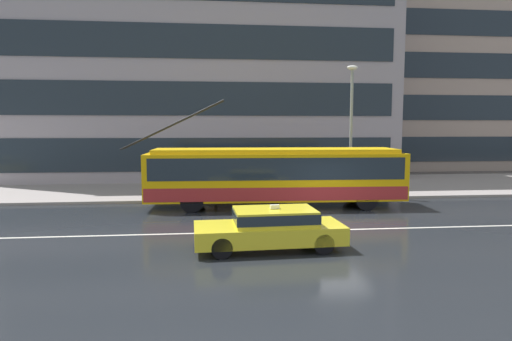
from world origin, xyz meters
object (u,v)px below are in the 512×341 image
at_px(taxi_oncoming_near, 271,227).
at_px(bus_shelter, 225,162).
at_px(pedestrian_at_shelter, 279,165).
at_px(trolleybus, 276,175).
at_px(pedestrian_walking_past, 243,163).
at_px(pedestrian_approaching_curb, 216,166).
at_px(street_lamp, 351,119).

height_order(taxi_oncoming_near, bus_shelter, bus_shelter).
bearing_deg(pedestrian_at_shelter, trolleybus, -102.88).
xyz_separation_m(trolleybus, pedestrian_walking_past, (-1.21, 4.43, 0.22)).
bearing_deg(taxi_oncoming_near, trolleybus, 80.41).
bearing_deg(pedestrian_approaching_curb, pedestrian_walking_past, 39.02).
xyz_separation_m(pedestrian_at_shelter, pedestrian_approaching_curb, (-3.34, 0.70, -0.10)).
height_order(bus_shelter, pedestrian_at_shelter, bus_shelter).
relative_size(trolleybus, bus_shelter, 3.35).
bearing_deg(taxi_oncoming_near, pedestrian_approaching_curb, 98.94).
distance_m(taxi_oncoming_near, pedestrian_walking_past, 11.48).
distance_m(pedestrian_at_shelter, pedestrian_approaching_curb, 3.42).
relative_size(pedestrian_walking_past, street_lamp, 0.29).
bearing_deg(street_lamp, trolleybus, -149.23).
bearing_deg(trolleybus, bus_shelter, 126.74).
height_order(pedestrian_at_shelter, pedestrian_walking_past, pedestrian_at_shelter).
relative_size(trolleybus, pedestrian_at_shelter, 6.51).
distance_m(pedestrian_approaching_curb, pedestrian_walking_past, 2.03).
distance_m(pedestrian_walking_past, street_lamp, 6.46).
bearing_deg(street_lamp, taxi_oncoming_near, -120.44).
xyz_separation_m(taxi_oncoming_near, pedestrian_walking_past, (-0.02, 11.43, 1.06)).
xyz_separation_m(taxi_oncoming_near, pedestrian_approaching_curb, (-1.60, 10.15, 1.00)).
bearing_deg(pedestrian_walking_past, street_lamp, -16.98).
distance_m(pedestrian_at_shelter, street_lamp, 4.63).
bearing_deg(pedestrian_walking_past, taxi_oncoming_near, -89.88).
bearing_deg(street_lamp, pedestrian_approaching_curb, 176.31).
bearing_deg(pedestrian_at_shelter, bus_shelter, 168.18).
bearing_deg(pedestrian_approaching_curb, street_lamp, -3.69).
bearing_deg(street_lamp, pedestrian_walking_past, 163.02).
distance_m(trolleybus, pedestrian_walking_past, 4.60).
height_order(taxi_oncoming_near, pedestrian_approaching_curb, pedestrian_approaching_curb).
height_order(bus_shelter, pedestrian_walking_past, bus_shelter).
xyz_separation_m(pedestrian_approaching_curb, street_lamp, (7.29, -0.47, 2.51)).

